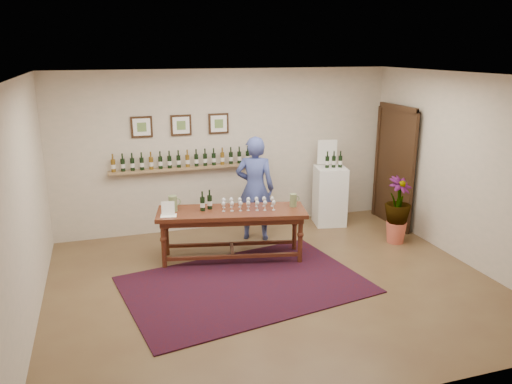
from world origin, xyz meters
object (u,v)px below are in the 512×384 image
object	(u,v)px
display_pedestal	(330,196)
potted_plant	(398,210)
person	(255,189)
tasting_table	(232,218)

from	to	relation	value
display_pedestal	potted_plant	xyz separation A→B (m)	(0.65, -1.19, 0.03)
potted_plant	person	world-z (taller)	person
tasting_table	potted_plant	size ratio (longest dim) A/B	2.40
display_pedestal	person	world-z (taller)	person
display_pedestal	tasting_table	bearing A→B (deg)	-154.10
tasting_table	person	size ratio (longest dim) A/B	1.32
potted_plant	display_pedestal	bearing A→B (deg)	118.78
tasting_table	potted_plant	world-z (taller)	potted_plant
display_pedestal	potted_plant	distance (m)	1.36
person	potted_plant	bearing A→B (deg)	-178.88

